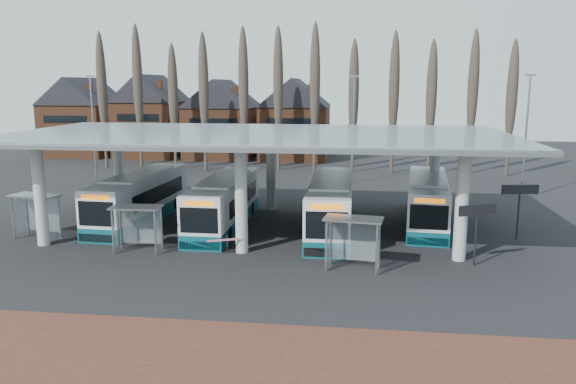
# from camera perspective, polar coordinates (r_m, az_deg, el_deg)

# --- Properties ---
(ground) EXTENTS (140.00, 140.00, 0.00)m
(ground) POSITION_cam_1_polar(r_m,az_deg,el_deg) (29.91, -5.67, -7.48)
(ground) COLOR black
(ground) RESTS_ON ground
(station_canopy) EXTENTS (32.00, 16.00, 6.34)m
(station_canopy) POSITION_cam_1_polar(r_m,az_deg,el_deg) (36.42, -3.08, 5.03)
(station_canopy) COLOR #B7B7B2
(station_canopy) RESTS_ON ground
(poplar_row) EXTENTS (45.10, 1.10, 14.50)m
(poplar_row) POSITION_cam_1_polar(r_m,az_deg,el_deg) (61.00, 1.05, 10.34)
(poplar_row) COLOR #473D33
(poplar_row) RESTS_ON ground
(townhouse_row) EXTENTS (36.80, 10.30, 12.25)m
(townhouse_row) POSITION_cam_1_polar(r_m,az_deg,el_deg) (75.08, -10.22, 8.12)
(townhouse_row) COLOR brown
(townhouse_row) RESTS_ON ground
(lamp_post_a) EXTENTS (0.80, 0.16, 10.17)m
(lamp_post_a) POSITION_cam_1_polar(r_m,az_deg,el_deg) (55.47, -19.16, 6.12)
(lamp_post_a) COLOR slate
(lamp_post_a) RESTS_ON ground
(lamp_post_b) EXTENTS (0.80, 0.16, 10.17)m
(lamp_post_b) POSITION_cam_1_polar(r_m,az_deg,el_deg) (53.82, 6.66, 6.52)
(lamp_post_b) COLOR slate
(lamp_post_b) RESTS_ON ground
(lamp_post_c) EXTENTS (0.80, 0.16, 10.17)m
(lamp_post_c) POSITION_cam_1_polar(r_m,az_deg,el_deg) (49.75, 23.01, 5.37)
(lamp_post_c) COLOR slate
(lamp_post_c) RESTS_ON ground
(bus_0) EXTENTS (3.18, 12.15, 3.35)m
(bus_0) POSITION_cam_1_polar(r_m,az_deg,el_deg) (40.45, -14.78, -0.61)
(bus_0) COLOR silver
(bus_0) RESTS_ON ground
(bus_1) EXTENTS (2.61, 11.87, 3.29)m
(bus_1) POSITION_cam_1_polar(r_m,az_deg,el_deg) (37.82, -6.49, -1.14)
(bus_1) COLOR silver
(bus_1) RESTS_ON ground
(bus_2) EXTENTS (2.73, 12.32, 3.42)m
(bus_2) POSITION_cam_1_polar(r_m,az_deg,el_deg) (36.53, 4.39, -1.44)
(bus_2) COLOR silver
(bus_2) RESTS_ON ground
(bus_3) EXTENTS (3.71, 11.90, 3.25)m
(bus_3) POSITION_cam_1_polar(r_m,az_deg,el_deg) (39.43, 13.97, -0.93)
(bus_3) COLOR silver
(bus_3) RESTS_ON ground
(shelter_0) EXTENTS (3.19, 2.05, 2.74)m
(shelter_0) POSITION_cam_1_polar(r_m,az_deg,el_deg) (37.90, -24.13, -1.33)
(shelter_0) COLOR gray
(shelter_0) RESTS_ON ground
(shelter_1) EXTENTS (2.89, 1.51, 2.64)m
(shelter_1) POSITION_cam_1_polar(r_m,az_deg,el_deg) (33.00, -15.02, -2.58)
(shelter_1) COLOR gray
(shelter_1) RESTS_ON ground
(shelter_2) EXTENTS (3.13, 1.88, 2.74)m
(shelter_2) POSITION_cam_1_polar(r_m,az_deg,el_deg) (28.97, 6.69, -3.99)
(shelter_2) COLOR gray
(shelter_2) RESTS_ON ground
(info_sign_0) EXTENTS (2.05, 1.00, 3.27)m
(info_sign_0) POSITION_cam_1_polar(r_m,az_deg,el_deg) (30.73, 18.67, -2.21)
(info_sign_0) COLOR black
(info_sign_0) RESTS_ON ground
(info_sign_1) EXTENTS (2.27, 0.54, 3.40)m
(info_sign_1) POSITION_cam_1_polar(r_m,az_deg,el_deg) (36.94, 22.49, -0.15)
(info_sign_1) COLOR black
(info_sign_1) RESTS_ON ground
(barrier) EXTENTS (1.92, 0.94, 1.02)m
(barrier) POSITION_cam_1_polar(r_m,az_deg,el_deg) (31.63, -6.34, -4.96)
(barrier) COLOR black
(barrier) RESTS_ON ground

